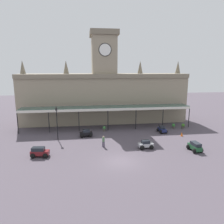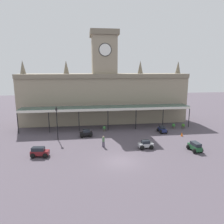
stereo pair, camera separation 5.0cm
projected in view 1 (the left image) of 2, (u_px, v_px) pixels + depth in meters
ground_plane at (121, 162)px, 25.28m from camera, size 140.00×140.00×0.00m
station_building at (104, 94)px, 43.65m from camera, size 33.64×6.37×18.30m
entrance_canopy at (107, 108)px, 38.78m from camera, size 31.30×3.26×4.13m
car_black_sedan at (86, 134)px, 34.57m from camera, size 2.13×1.65×1.19m
car_green_estate at (195, 147)px, 28.50m from camera, size 1.62×2.30×1.27m
car_navy_sedan at (162, 130)px, 36.87m from camera, size 1.58×2.09×1.19m
car_maroon_estate at (40, 153)px, 26.60m from camera, size 2.33×1.70×1.27m
car_silver_sedan at (146, 145)px, 29.42m from camera, size 2.06×1.54×1.19m
pedestrian_crossing_forecourt at (103, 141)px, 29.86m from camera, size 0.35×0.34×1.67m
victorian_lamppost at (57, 120)px, 32.53m from camera, size 0.30×0.30×5.28m
traffic_cone at (182, 134)px, 34.84m from camera, size 0.40×0.40×0.71m
planter_forecourt_centre at (173, 126)px, 39.26m from camera, size 0.60×0.60×0.96m
planter_by_canopy at (104, 129)px, 37.55m from camera, size 0.60×0.60×0.96m
planter_near_kerb at (183, 126)px, 39.25m from camera, size 0.60×0.60×0.96m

